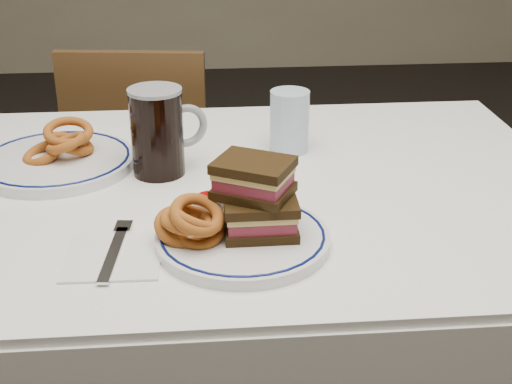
{
  "coord_description": "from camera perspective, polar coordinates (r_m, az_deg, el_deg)",
  "views": [
    {
      "loc": [
        -0.04,
        -1.16,
        1.28
      ],
      "look_at": [
        0.04,
        -0.23,
        0.84
      ],
      "focal_mm": 50.0,
      "sensor_mm": 36.0,
      "label": 1
    }
  ],
  "objects": [
    {
      "name": "main_plate",
      "position": [
        1.07,
        -1.07,
        -3.7
      ],
      "size": [
        0.26,
        0.26,
        0.02
      ],
      "color": "silver",
      "rests_on": "dining_table"
    },
    {
      "name": "ketchup_ramekin",
      "position": [
        1.12,
        -3.73,
        -0.98
      ],
      "size": [
        0.05,
        0.05,
        0.03
      ],
      "color": "white",
      "rests_on": "main_plate"
    },
    {
      "name": "dining_table",
      "position": [
        1.32,
        -2.52,
        -3.53
      ],
      "size": [
        1.27,
        0.87,
        0.75
      ],
      "color": "silver",
      "rests_on": "floor"
    },
    {
      "name": "chair_far",
      "position": [
        2.08,
        -8.86,
        1.57
      ],
      "size": [
        0.43,
        0.43,
        0.83
      ],
      "color": "#472D16",
      "rests_on": "floor"
    },
    {
      "name": "beer_mug",
      "position": [
        1.3,
        -7.78,
        4.87
      ],
      "size": [
        0.14,
        0.1,
        0.16
      ],
      "color": "black",
      "rests_on": "dining_table"
    },
    {
      "name": "reuben_sandwich",
      "position": [
        1.05,
        0.08,
        -0.41
      ],
      "size": [
        0.14,
        0.13,
        0.11
      ],
      "color": "black",
      "rests_on": "main_plate"
    },
    {
      "name": "far_plate",
      "position": [
        1.39,
        -15.68,
        2.39
      ],
      "size": [
        0.29,
        0.29,
        0.02
      ],
      "color": "silver",
      "rests_on": "dining_table"
    },
    {
      "name": "onion_rings_main",
      "position": [
        1.05,
        -5.15,
        -2.4
      ],
      "size": [
        0.11,
        0.11,
        0.1
      ],
      "color": "brown",
      "rests_on": "main_plate"
    },
    {
      "name": "water_glass",
      "position": [
        1.4,
        2.69,
        5.68
      ],
      "size": [
        0.08,
        0.08,
        0.12
      ],
      "primitive_type": "cylinder",
      "color": "#A9C8DB",
      "rests_on": "dining_table"
    },
    {
      "name": "napkin_fork",
      "position": [
        1.06,
        -11.3,
        -4.95
      ],
      "size": [
        0.14,
        0.18,
        0.01
      ],
      "color": "silver",
      "rests_on": "dining_table"
    },
    {
      "name": "onion_rings_far",
      "position": [
        1.38,
        -15.2,
        3.87
      ],
      "size": [
        0.14,
        0.12,
        0.08
      ],
      "color": "brown",
      "rests_on": "far_plate"
    }
  ]
}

